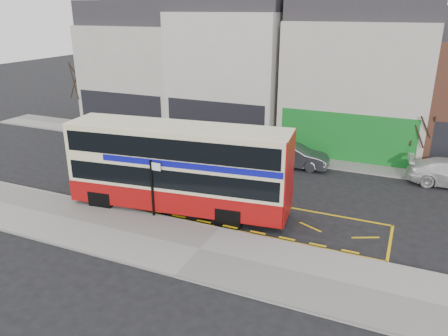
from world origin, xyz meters
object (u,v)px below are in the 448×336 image
at_px(bus_stop_post, 153,182).
at_px(street_tree_left, 82,71).
at_px(car_grey, 292,155).
at_px(car_silver, 186,143).
at_px(street_tree_right, 424,121).
at_px(double_decker_bus, 179,167).

height_order(bus_stop_post, street_tree_left, street_tree_left).
height_order(car_grey, street_tree_left, street_tree_left).
bearing_deg(car_silver, street_tree_left, 56.69).
bearing_deg(car_grey, street_tree_right, -73.96).
distance_m(bus_stop_post, street_tree_right, 16.25).
relative_size(bus_stop_post, street_tree_right, 0.61).
distance_m(car_grey, street_tree_left, 18.95).
height_order(bus_stop_post, street_tree_right, street_tree_right).
distance_m(double_decker_bus, street_tree_right, 14.83).
relative_size(bus_stop_post, car_silver, 0.74).
height_order(double_decker_bus, street_tree_left, street_tree_left).
bearing_deg(street_tree_right, car_grey, -161.71).
bearing_deg(double_decker_bus, car_grey, 61.21).
distance_m(double_decker_bus, car_grey, 8.95).
relative_size(double_decker_bus, street_tree_left, 1.63).
distance_m(street_tree_left, street_tree_right, 25.49).
height_order(car_silver, street_tree_right, street_tree_right).
xyz_separation_m(bus_stop_post, street_tree_left, (-14.40, 12.44, 2.69)).
xyz_separation_m(double_decker_bus, street_tree_right, (10.41, 10.53, 0.83)).
bearing_deg(street_tree_left, double_decker_bus, -36.49).
xyz_separation_m(car_silver, street_tree_left, (-10.98, 3.07, 3.87)).
bearing_deg(car_silver, car_grey, -106.56).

